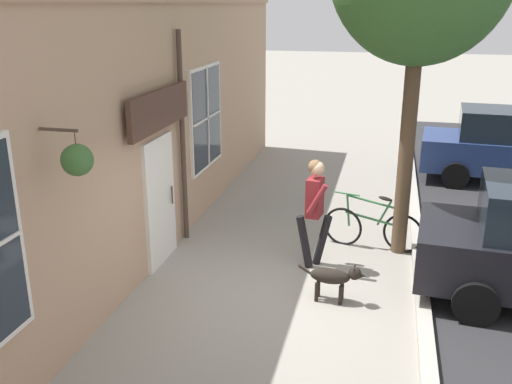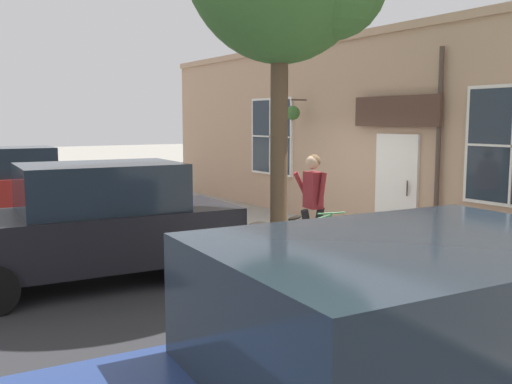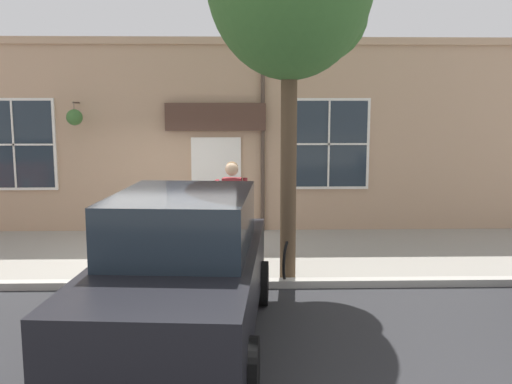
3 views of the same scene
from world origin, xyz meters
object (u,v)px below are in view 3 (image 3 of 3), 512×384
(pedestrian_walking, at_px, (232,200))
(dog_on_leash, at_px, (168,244))
(leaning_bicycle, at_px, (288,250))
(parked_car_mid_block, at_px, (182,268))

(pedestrian_walking, height_order, dog_on_leash, pedestrian_walking)
(pedestrian_walking, distance_m, leaning_bicycle, 1.49)
(dog_on_leash, height_order, parked_car_mid_block, parked_car_mid_block)
(pedestrian_walking, relative_size, parked_car_mid_block, 0.41)
(pedestrian_walking, xyz_separation_m, parked_car_mid_block, (3.68, -0.53, -0.21))
(dog_on_leash, distance_m, leaning_bicycle, 2.11)
(pedestrian_walking, bearing_deg, leaning_bicycle, 46.21)
(dog_on_leash, bearing_deg, leaning_bicycle, 77.44)
(parked_car_mid_block, bearing_deg, leaning_bicycle, 151.99)
(dog_on_leash, distance_m, parked_car_mid_block, 3.32)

